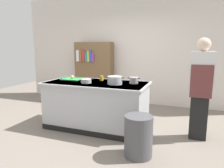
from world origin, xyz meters
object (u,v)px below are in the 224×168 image
Objects in this scene: mixing_bowl at (86,81)px; juice_cup at (102,78)px; onion at (72,77)px; person_chef at (201,87)px; sauce_pan at (134,80)px; stock_pot at (115,80)px; trash_bin at (138,136)px; bookshelf at (94,72)px.

juice_cup is at bearing 67.43° from mixing_bowl.
person_chef is at bearing 0.96° from onion.
juice_cup is (-0.69, 0.10, -0.01)m from sauce_pan.
person_chef is at bearing 8.58° from stock_pot.
trash_bin is 0.35× the size of person_chef.
trash_bin is (0.63, -0.73, -0.67)m from stock_pot.
trash_bin is at bearing -29.19° from onion.
bookshelf is (-1.61, 1.66, -0.10)m from sauce_pan.
stock_pot is at bearing 130.74° from trash_bin.
bookshelf is at bearing 134.11° from sauce_pan.
bookshelf reaches higher than onion.
stock_pot is 0.37m from sauce_pan.
mixing_bowl is 1.97× the size of juice_cup.
person_chef reaches higher than mixing_bowl.
bookshelf is at bearing 126.71° from trash_bin.
bookshelf is (-1.31, 1.87, -0.12)m from stock_pot.
person_chef is at bearing -30.86° from bookshelf.
sauce_pan is at bearing 1.28° from onion.
mixing_bowl is (-0.55, -0.07, -0.03)m from stock_pot.
stock_pot is 0.49m from juice_cup.
trash_bin is (1.17, -0.66, -0.63)m from mixing_bowl.
onion reaches higher than trash_bin.
onion is 0.37× the size of mixing_bowl.
onion is 0.04× the size of person_chef.
stock_pot is 1.17m from trash_bin.
onion is 1.72m from bookshelf.
bookshelf is at bearing 125.02° from stock_pot.
juice_cup is 0.16× the size of trash_bin.
person_chef reaches higher than sauce_pan.
stock_pot is 0.55× the size of trash_bin.
sauce_pan is at bearing 77.62° from person_chef.
trash_bin is at bearing -49.26° from stock_pot.
mixing_bowl reaches higher than trash_bin.
bookshelf reaches higher than trash_bin.
trash_bin is at bearing -53.29° from bookshelf.
stock_pot reaches higher than mixing_bowl.
onion is 1.01m from stock_pot.
juice_cup is at bearing 134.62° from trash_bin.
onion is 0.22× the size of stock_pot.
person_chef is 1.01× the size of bookshelf.
mixing_bowl is 0.41m from juice_cup.
stock_pot is 1.47× the size of sauce_pan.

